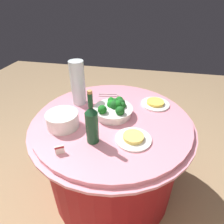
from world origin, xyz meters
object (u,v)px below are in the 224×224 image
(broccoli_bowl, at_px, (114,109))
(label_placard_front, at_px, (60,149))
(wine_bottle, at_px, (92,123))
(food_plate_noodles, at_px, (133,138))
(decorative_fruit_vase, at_px, (78,86))
(plate_stack, at_px, (63,120))
(food_plate_fried_egg, at_px, (155,103))
(serving_tongs, at_px, (109,95))

(broccoli_bowl, distance_m, label_placard_front, 0.49)
(wine_bottle, relative_size, food_plate_noodles, 1.53)
(decorative_fruit_vase, bearing_deg, plate_stack, 89.94)
(label_placard_front, bearing_deg, food_plate_fried_egg, -128.25)
(wine_bottle, relative_size, decorative_fruit_vase, 0.99)
(food_plate_noodles, distance_m, food_plate_fried_egg, 0.47)
(serving_tongs, xyz_separation_m, label_placard_front, (0.12, 0.72, 0.03))
(wine_bottle, xyz_separation_m, food_plate_fried_egg, (-0.36, -0.51, -0.12))
(broccoli_bowl, height_order, food_plate_fried_egg, broccoli_bowl)
(decorative_fruit_vase, bearing_deg, food_plate_fried_egg, -171.78)
(label_placard_front, bearing_deg, wine_bottle, -137.05)
(broccoli_bowl, height_order, food_plate_noodles, broccoli_bowl)
(broccoli_bowl, distance_m, food_plate_fried_egg, 0.36)
(plate_stack, height_order, food_plate_noodles, plate_stack)
(broccoli_bowl, xyz_separation_m, label_placard_front, (0.22, 0.44, -0.02))
(decorative_fruit_vase, relative_size, serving_tongs, 2.03)
(plate_stack, height_order, label_placard_front, plate_stack)
(food_plate_fried_egg, bearing_deg, food_plate_noodles, 74.62)
(label_placard_front, bearing_deg, food_plate_noodles, -153.08)
(serving_tongs, height_order, label_placard_front, label_placard_front)
(decorative_fruit_vase, distance_m, label_placard_front, 0.58)
(broccoli_bowl, bearing_deg, plate_stack, 33.54)
(plate_stack, bearing_deg, food_plate_noodles, 174.58)
(decorative_fruit_vase, relative_size, food_plate_noodles, 1.55)
(food_plate_noodles, bearing_deg, plate_stack, -5.42)
(food_plate_noodles, bearing_deg, wine_bottle, 13.58)
(plate_stack, distance_m, food_plate_noodles, 0.47)
(decorative_fruit_vase, height_order, serving_tongs, decorative_fruit_vase)
(wine_bottle, height_order, serving_tongs, wine_bottle)
(broccoli_bowl, bearing_deg, wine_bottle, 77.35)
(plate_stack, relative_size, food_plate_noodles, 0.95)
(plate_stack, bearing_deg, wine_bottle, 156.52)
(broccoli_bowl, distance_m, food_plate_noodles, 0.30)
(plate_stack, xyz_separation_m, food_plate_noodles, (-0.47, 0.04, -0.04))
(broccoli_bowl, bearing_deg, serving_tongs, -70.93)
(broccoli_bowl, bearing_deg, food_plate_fried_egg, -144.94)
(label_placard_front, bearing_deg, decorative_fruit_vase, -81.35)
(plate_stack, distance_m, wine_bottle, 0.27)
(decorative_fruit_vase, relative_size, label_placard_front, 6.18)
(wine_bottle, distance_m, serving_tongs, 0.60)
(decorative_fruit_vase, height_order, food_plate_fried_egg, decorative_fruit_vase)
(wine_bottle, bearing_deg, food_plate_fried_egg, -125.38)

